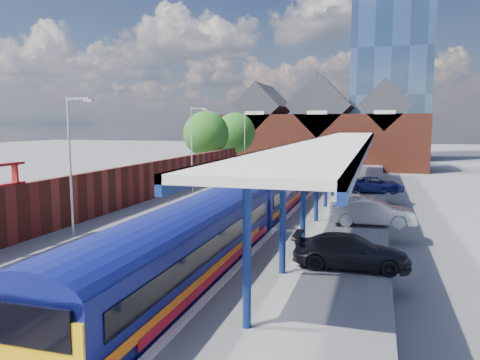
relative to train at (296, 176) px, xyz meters
The scene contains 22 objects.
ground 4.51m from the train, 112.02° to the left, with size 240.00×240.00×0.00m, color #5B5B5E.
ballast_bed 6.81m from the train, 103.32° to the right, with size 6.00×76.00×0.06m, color #473D33.
rails 6.78m from the train, 103.32° to the right, with size 4.51×76.00×0.14m.
left_platform 9.56m from the train, 137.95° to the right, with size 5.00×76.00×1.00m, color #565659.
right_platform 7.92m from the train, 54.46° to the right, with size 6.00×76.00×1.00m, color #565659.
coping_left 7.91m from the train, 126.35° to the right, with size 0.30×76.00×0.05m, color silver.
coping_right 6.61m from the train, 75.29° to the right, with size 0.30×76.00×0.05m, color silver.
yellow_line 8.28m from the train, 129.73° to the right, with size 0.14×76.00×0.01m, color yellow.
train is the anchor object (origin of this frame).
canopy 6.69m from the train, 47.53° to the right, with size 4.50×52.00×4.48m.
lamp_post_b 21.96m from the train, 111.15° to the right, with size 1.48×0.18×7.00m.
lamp_post_c 9.41m from the train, 151.26° to the right, with size 1.48×0.18×7.00m.
lamp_post_d 14.37m from the train, 123.90° to the left, with size 1.48×0.18×7.00m.
platform_sign 6.91m from the train, 160.43° to the right, with size 0.55×0.08×2.50m.
brick_wall 15.98m from the train, 126.91° to the right, with size 0.35×50.00×3.86m.
station_building 31.90m from the train, 92.70° to the left, with size 30.00×12.12×13.78m.
glass_tower 57.29m from the train, 81.00° to the left, with size 14.20×14.20×40.30m.
tree_near 15.58m from the train, 140.98° to the left, with size 5.20×5.20×8.10m.
tree_far 20.92m from the train, 121.64° to the left, with size 5.20×5.20×8.10m.
parked_car_silver 15.16m from the train, 63.92° to the right, with size 1.63×4.67×1.54m, color #BCBDC1.
parked_car_dark 22.70m from the train, 74.71° to the right, with size 1.85×4.55×1.32m, color black.
parked_car_blue 6.76m from the train, ahead, with size 2.16×4.68×1.30m, color navy.
Camera 1 is at (8.38, -14.05, 6.68)m, focal length 35.00 mm.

